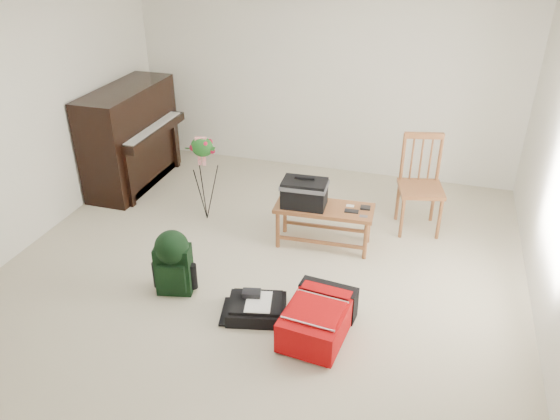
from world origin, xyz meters
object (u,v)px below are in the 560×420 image
(green_backpack, at_px, (173,260))
(bench, at_px, (311,197))
(flower_stand, at_px, (204,179))
(red_suitcase, at_px, (319,315))
(piano, at_px, (132,139))
(black_duffel, at_px, (257,308))
(dining_chair, at_px, (421,185))

(green_backpack, bearing_deg, bench, 37.47)
(green_backpack, height_order, flower_stand, flower_stand)
(bench, relative_size, red_suitcase, 1.35)
(bench, height_order, flower_stand, flower_stand)
(piano, bearing_deg, black_duffel, -41.31)
(piano, distance_m, red_suitcase, 3.64)
(bench, relative_size, green_backpack, 1.62)
(red_suitcase, bearing_deg, green_backpack, -179.96)
(bench, height_order, dining_chair, dining_chair)
(bench, xyz_separation_m, black_duffel, (-0.15, -1.28, -0.47))
(red_suitcase, distance_m, black_duffel, 0.57)
(dining_chair, bearing_deg, flower_stand, 179.39)
(red_suitcase, distance_m, flower_stand, 2.27)
(black_duffel, relative_size, green_backpack, 0.90)
(red_suitcase, xyz_separation_m, flower_stand, (-1.67, 1.50, 0.34))
(dining_chair, height_order, flower_stand, dining_chair)
(bench, xyz_separation_m, flower_stand, (-1.26, 0.18, -0.05))
(bench, distance_m, red_suitcase, 1.43)
(piano, relative_size, bench, 1.46)
(dining_chair, distance_m, red_suitcase, 2.13)
(piano, xyz_separation_m, red_suitcase, (2.93, -2.12, -0.44))
(black_duffel, distance_m, green_backpack, 0.88)
(dining_chair, bearing_deg, bench, -160.07)
(black_duffel, bearing_deg, dining_chair, 45.54)
(red_suitcase, bearing_deg, dining_chair, 78.00)
(bench, height_order, black_duffel, bench)
(piano, height_order, bench, piano)
(dining_chair, distance_m, flower_stand, 2.37)
(bench, distance_m, flower_stand, 1.28)
(red_suitcase, xyz_separation_m, green_backpack, (-1.40, 0.15, 0.19))
(green_backpack, bearing_deg, black_duffel, -19.71)
(black_duffel, relative_size, flower_stand, 0.56)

